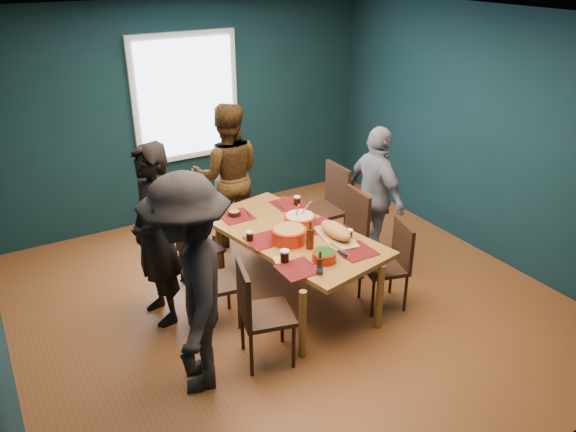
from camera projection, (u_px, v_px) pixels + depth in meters
name	position (u px, v px, depth m)	size (l,w,h in m)	color
room	(273.00, 165.00, 5.23)	(5.01, 5.01, 2.71)	brown
dining_table	(292.00, 239.00, 5.45)	(1.29, 2.02, 0.71)	#A77032
chair_left_far	(194.00, 245.00, 5.69)	(0.43, 0.43, 0.82)	black
chair_left_mid	(205.00, 277.00, 5.06)	(0.45, 0.45, 0.88)	black
chair_left_near	(256.00, 307.00, 4.59)	(0.51, 0.51, 0.92)	black
chair_right_far	(329.00, 201.00, 6.42)	(0.46, 0.46, 1.00)	black
chair_right_mid	(349.00, 227.00, 5.90)	(0.46, 0.46, 0.94)	black
chair_right_near	(392.00, 259.00, 5.38)	(0.48, 0.48, 0.87)	black
person_far_left	(155.00, 236.00, 5.04)	(0.63, 0.41, 1.73)	black
person_back	(228.00, 176.00, 6.43)	(0.82, 0.64, 1.69)	black
person_right	(376.00, 196.00, 6.07)	(0.91, 0.38, 1.55)	silver
person_near_left	(190.00, 286.00, 4.22)	(1.16, 0.67, 1.80)	black
bowl_salad	(289.00, 234.00, 5.23)	(0.33, 0.33, 0.14)	red
bowl_dumpling	(300.00, 221.00, 5.51)	(0.31, 0.31, 0.29)	red
bowl_herbs	(324.00, 256.00, 4.91)	(0.22, 0.22, 0.09)	red
cutting_board	(336.00, 232.00, 5.29)	(0.35, 0.67, 0.14)	tan
small_bowl	(234.00, 213.00, 5.76)	(0.13, 0.13, 0.05)	black
beer_bottle_a	(320.00, 266.00, 4.70)	(0.06, 0.06, 0.22)	#411B0B
beer_bottle_b	(310.00, 238.00, 5.09)	(0.07, 0.07, 0.28)	#411B0B
cola_glass_a	(285.00, 256.00, 4.89)	(0.08, 0.08, 0.11)	black
cola_glass_b	(349.00, 234.00, 5.29)	(0.07, 0.07, 0.09)	black
cola_glass_c	(297.00, 200.00, 5.99)	(0.07, 0.07, 0.10)	black
cola_glass_d	(250.00, 236.00, 5.25)	(0.07, 0.07, 0.10)	black
napkin_a	(325.00, 223.00, 5.60)	(0.15, 0.15, 0.00)	#E68061
napkin_b	(281.00, 260.00, 4.95)	(0.12, 0.12, 0.00)	#E68061
napkin_c	(367.00, 254.00, 5.04)	(0.12, 0.12, 0.00)	#E68061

